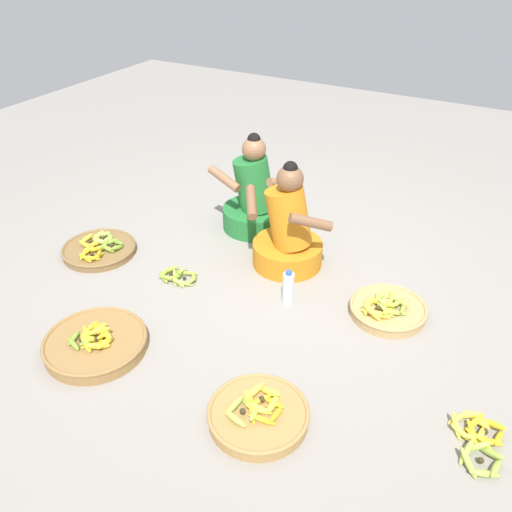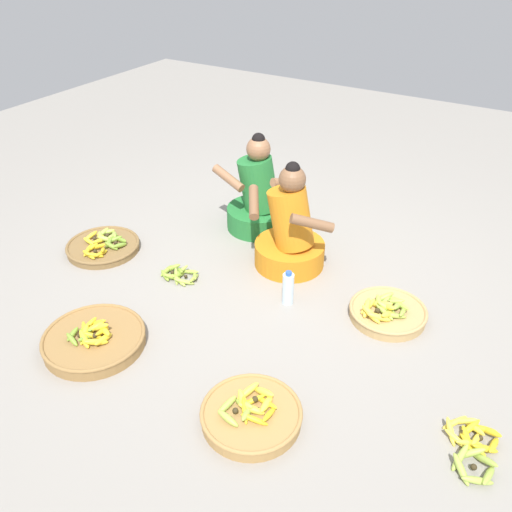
# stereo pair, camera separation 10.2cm
# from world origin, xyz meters

# --- Properties ---
(ground_plane) EXTENTS (10.00, 10.00, 0.00)m
(ground_plane) POSITION_xyz_m (0.00, 0.00, 0.00)
(ground_plane) COLOR gray
(vendor_woman_front) EXTENTS (0.75, 0.52, 0.82)m
(vendor_woman_front) POSITION_xyz_m (-0.01, 0.30, 0.27)
(vendor_woman_front) COLOR orange
(vendor_woman_front) RESTS_ON ground
(vendor_woman_behind) EXTENTS (0.69, 0.52, 0.82)m
(vendor_woman_behind) POSITION_xyz_m (-0.50, 0.66, 0.26)
(vendor_woman_behind) COLOR #237233
(vendor_woman_behind) RESTS_ON ground
(banana_basket_near_bicycle) EXTENTS (0.57, 0.57, 0.13)m
(banana_basket_near_bicycle) POSITION_xyz_m (-1.34, -0.28, 0.04)
(banana_basket_near_bicycle) COLOR brown
(banana_basket_near_bicycle) RESTS_ON ground
(banana_basket_mid_right) EXTENTS (0.54, 0.54, 0.14)m
(banana_basket_mid_right) POSITION_xyz_m (0.52, -1.11, 0.05)
(banana_basket_mid_right) COLOR #A87F47
(banana_basket_mid_right) RESTS_ON ground
(banana_basket_mid_left) EXTENTS (0.62, 0.62, 0.16)m
(banana_basket_mid_left) POSITION_xyz_m (-0.60, -1.11, 0.05)
(banana_basket_mid_left) COLOR olive
(banana_basket_mid_left) RESTS_ON ground
(banana_basket_near_vendor) EXTENTS (0.50, 0.50, 0.16)m
(banana_basket_near_vendor) POSITION_xyz_m (0.84, 0.06, 0.05)
(banana_basket_near_vendor) COLOR tan
(banana_basket_near_vendor) RESTS_ON ground
(loose_bananas_front_left) EXTENTS (0.32, 0.22, 0.09)m
(loose_bananas_front_left) POSITION_xyz_m (-0.61, -0.27, 0.03)
(loose_bananas_front_left) COLOR #9EB747
(loose_bananas_front_left) RESTS_ON ground
(loose_bananas_back_left) EXTENTS (0.31, 0.41, 0.10)m
(loose_bananas_back_left) POSITION_xyz_m (1.55, -0.70, 0.03)
(loose_bananas_back_left) COLOR #9EB747
(loose_bananas_back_left) RESTS_ON ground
(water_bottle) EXTENTS (0.08, 0.08, 0.25)m
(water_bottle) POSITION_xyz_m (0.21, -0.13, 0.12)
(water_bottle) COLOR silver
(water_bottle) RESTS_ON ground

